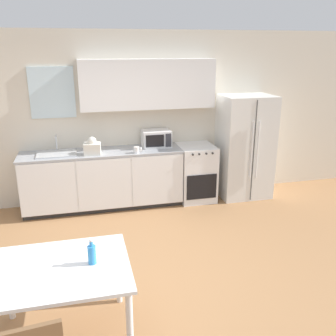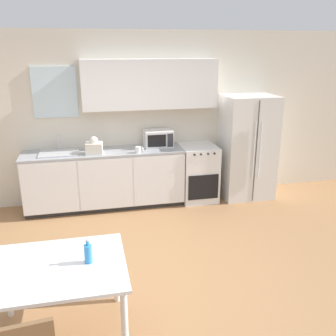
# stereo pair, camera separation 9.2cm
# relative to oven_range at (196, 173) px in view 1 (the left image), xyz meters

# --- Properties ---
(ground_plane) EXTENTS (12.00, 12.00, 0.00)m
(ground_plane) POSITION_rel_oven_range_xyz_m (-1.30, -1.99, -0.46)
(ground_plane) COLOR #9E7047
(wall_back) EXTENTS (12.00, 0.38, 2.70)m
(wall_back) POSITION_rel_oven_range_xyz_m (-1.20, 0.31, 1.01)
(wall_back) COLOR beige
(wall_back) RESTS_ON ground_plane
(kitchen_counter) EXTENTS (2.47, 0.63, 0.92)m
(kitchen_counter) POSITION_rel_oven_range_xyz_m (-1.52, 0.01, 0.01)
(kitchen_counter) COLOR #333333
(kitchen_counter) RESTS_ON ground_plane
(oven_range) EXTENTS (0.57, 0.65, 0.92)m
(oven_range) POSITION_rel_oven_range_xyz_m (0.00, 0.00, 0.00)
(oven_range) COLOR white
(oven_range) RESTS_ON ground_plane
(refrigerator) EXTENTS (0.84, 0.71, 1.70)m
(refrigerator) POSITION_rel_oven_range_xyz_m (0.84, -0.02, 0.39)
(refrigerator) COLOR silver
(refrigerator) RESTS_ON ground_plane
(kitchen_sink) EXTENTS (0.58, 0.44, 0.25)m
(kitchen_sink) POSITION_rel_oven_range_xyz_m (-2.18, 0.02, 0.48)
(kitchen_sink) COLOR #B7BABC
(kitchen_sink) RESTS_ON kitchen_counter
(microwave) EXTENTS (0.45, 0.34, 0.26)m
(microwave) POSITION_rel_oven_range_xyz_m (-0.64, 0.12, 0.59)
(microwave) COLOR silver
(microwave) RESTS_ON kitchen_counter
(coffee_mug) EXTENTS (0.12, 0.09, 0.09)m
(coffee_mug) POSITION_rel_oven_range_xyz_m (-1.00, -0.20, 0.51)
(coffee_mug) COLOR white
(coffee_mug) RESTS_ON kitchen_counter
(grocery_bag_0) EXTENTS (0.26, 0.23, 0.27)m
(grocery_bag_0) POSITION_rel_oven_range_xyz_m (-1.66, -0.11, 0.57)
(grocery_bag_0) COLOR silver
(grocery_bag_0) RESTS_ON kitchen_counter
(dining_table) EXTENTS (1.14, 0.92, 0.72)m
(dining_table) POSITION_rel_oven_range_xyz_m (-2.07, -2.79, 0.17)
(dining_table) COLOR white
(dining_table) RESTS_ON ground_plane
(drink_bottle) EXTENTS (0.07, 0.07, 0.23)m
(drink_bottle) POSITION_rel_oven_range_xyz_m (-1.81, -2.79, 0.35)
(drink_bottle) COLOR #338CD8
(drink_bottle) RESTS_ON dining_table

